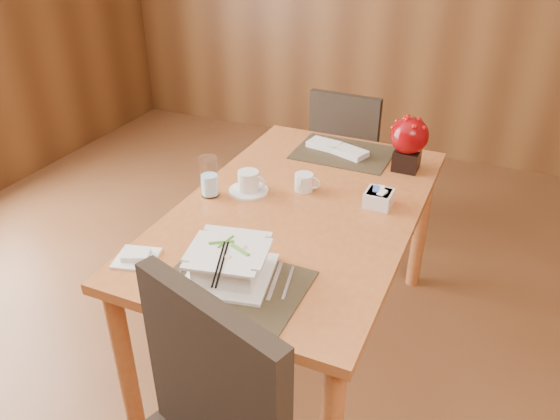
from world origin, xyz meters
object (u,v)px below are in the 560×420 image
at_px(berry_decor, 409,141).
at_px(water_glass, 209,177).
at_px(soup_setting, 229,263).
at_px(far_chair, 348,154).
at_px(sugar_caddy, 379,198).
at_px(creamer_jug, 304,182).
at_px(dining_table, 299,226).
at_px(coffee_cup, 248,183).
at_px(bread_plate, 137,258).

bearing_deg(berry_decor, water_glass, -140.06).
bearing_deg(soup_setting, far_chair, 81.45).
bearing_deg(sugar_caddy, soup_setting, -115.93).
bearing_deg(sugar_caddy, creamer_jug, 179.69).
bearing_deg(far_chair, water_glass, 80.32).
relative_size(dining_table, far_chair, 1.67).
distance_m(coffee_cup, creamer_jug, 0.23).
bearing_deg(far_chair, sugar_caddy, 115.68).
distance_m(dining_table, far_chair, 1.10).
bearing_deg(dining_table, bread_plate, -123.25).
bearing_deg(bread_plate, coffee_cup, 77.41).
bearing_deg(sugar_caddy, bread_plate, -133.25).
distance_m(creamer_jug, berry_decor, 0.52).
xyz_separation_m(dining_table, bread_plate, (-0.37, -0.56, 0.10)).
xyz_separation_m(dining_table, coffee_cup, (-0.24, 0.02, 0.14)).
distance_m(berry_decor, bread_plate, 1.27).
distance_m(water_glass, creamer_jug, 0.39).
height_order(creamer_jug, berry_decor, berry_decor).
bearing_deg(berry_decor, far_chair, 127.09).
relative_size(water_glass, creamer_jug, 1.70).
distance_m(dining_table, soup_setting, 0.54).
xyz_separation_m(soup_setting, coffee_cup, (-0.21, 0.54, -0.01)).
height_order(coffee_cup, far_chair, far_chair).
xyz_separation_m(soup_setting, bread_plate, (-0.34, -0.04, -0.05)).
xyz_separation_m(dining_table, far_chair, (-0.13, 1.08, -0.15)).
relative_size(soup_setting, water_glass, 1.87).
relative_size(bread_plate, far_chair, 0.15).
xyz_separation_m(dining_table, soup_setting, (-0.03, -0.52, 0.15)).
bearing_deg(dining_table, coffee_cup, 174.75).
xyz_separation_m(creamer_jug, bread_plate, (-0.33, -0.70, -0.03)).
xyz_separation_m(sugar_caddy, bread_plate, (-0.65, -0.69, -0.03)).
relative_size(coffee_cup, bread_plate, 1.21).
distance_m(creamer_jug, sugar_caddy, 0.32).
bearing_deg(coffee_cup, soup_setting, -69.28).
distance_m(creamer_jug, far_chair, 0.99).
relative_size(coffee_cup, berry_decor, 0.67).
relative_size(creamer_jug, sugar_caddy, 0.96).
relative_size(creamer_jug, far_chair, 0.11).
distance_m(soup_setting, water_glass, 0.57).
xyz_separation_m(coffee_cup, creamer_jug, (0.20, 0.11, -0.00)).
bearing_deg(soup_setting, creamer_jug, 78.36).
bearing_deg(water_glass, sugar_caddy, 16.84).
bearing_deg(soup_setting, bread_plate, 175.35).
bearing_deg(soup_setting, sugar_caddy, 52.19).
relative_size(soup_setting, creamer_jug, 3.19).
bearing_deg(creamer_jug, sugar_caddy, -5.65).
height_order(creamer_jug, sugar_caddy, creamer_jug).
relative_size(dining_table, water_glass, 8.76).
distance_m(dining_table, berry_decor, 0.63).
relative_size(sugar_caddy, far_chair, 0.12).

